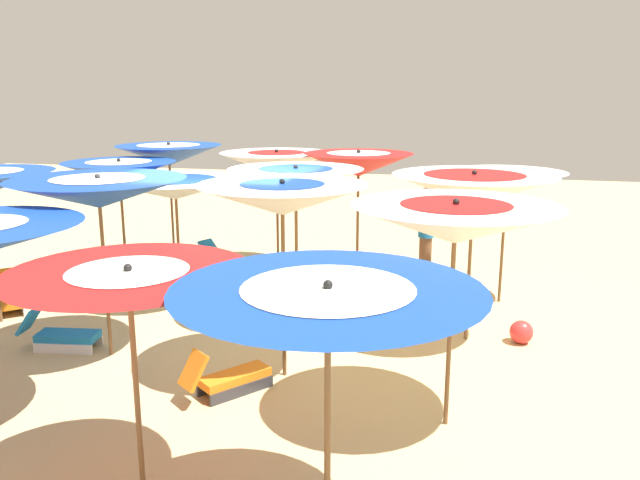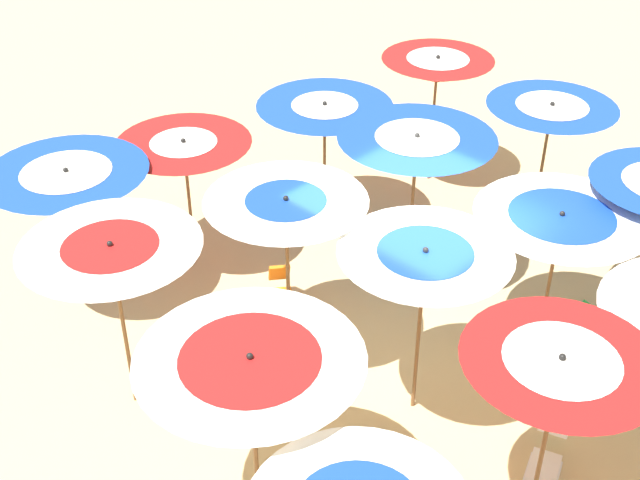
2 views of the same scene
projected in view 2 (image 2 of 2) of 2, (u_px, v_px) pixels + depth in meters
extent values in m
cube|color=#D1B57F|center=(411.00, 346.00, 11.87)|extent=(37.77, 37.77, 0.04)
cylinder|color=brown|center=(80.00, 244.00, 12.20)|extent=(0.05, 0.05, 1.97)
cone|color=#1947B2|center=(68.00, 185.00, 11.65)|extent=(2.26, 2.26, 0.41)
cone|color=white|center=(67.00, 179.00, 11.60)|extent=(1.25, 1.25, 0.23)
sphere|color=black|center=(66.00, 170.00, 11.52)|extent=(0.07, 0.07, 0.07)
cylinder|color=brown|center=(125.00, 334.00, 10.34)|extent=(0.05, 0.05, 2.22)
cone|color=white|center=(112.00, 260.00, 9.73)|extent=(2.13, 2.13, 0.40)
cone|color=red|center=(111.00, 253.00, 9.67)|extent=(1.12, 1.12, 0.21)
sphere|color=black|center=(110.00, 244.00, 9.60)|extent=(0.07, 0.07, 0.07)
cylinder|color=brown|center=(256.00, 452.00, 8.78)|extent=(0.05, 0.05, 2.19)
cone|color=white|center=(251.00, 375.00, 8.17)|extent=(2.26, 2.26, 0.42)
cone|color=red|center=(250.00, 368.00, 8.12)|extent=(1.39, 1.39, 0.25)
sphere|color=black|center=(250.00, 356.00, 8.04)|extent=(0.07, 0.07, 0.07)
cylinder|color=brown|center=(190.00, 207.00, 13.07)|extent=(0.05, 0.05, 1.94)
cone|color=red|center=(184.00, 152.00, 12.53)|extent=(2.03, 2.03, 0.30)
cone|color=white|center=(184.00, 147.00, 12.48)|extent=(1.00, 1.00, 0.15)
sphere|color=black|center=(183.00, 141.00, 12.43)|extent=(0.07, 0.07, 0.07)
cylinder|color=brown|center=(288.00, 286.00, 11.12)|extent=(0.05, 0.05, 2.26)
cone|color=white|center=(286.00, 213.00, 10.49)|extent=(2.06, 2.06, 0.38)
cone|color=#1947B2|center=(286.00, 206.00, 10.43)|extent=(1.02, 1.02, 0.19)
sphere|color=black|center=(286.00, 198.00, 10.36)|extent=(0.07, 0.07, 0.07)
cylinder|color=brown|center=(418.00, 339.00, 10.25)|extent=(0.05, 0.05, 2.24)
cone|color=white|center=(424.00, 264.00, 9.63)|extent=(2.03, 2.03, 0.32)
cone|color=#1947B2|center=(425.00, 258.00, 9.58)|extent=(1.11, 1.11, 0.17)
sphere|color=black|center=(426.00, 250.00, 9.52)|extent=(0.07, 0.07, 0.07)
cylinder|color=brown|center=(541.00, 456.00, 8.71)|extent=(0.05, 0.05, 2.24)
cone|color=red|center=(558.00, 376.00, 8.09)|extent=(1.95, 1.95, 0.41)
cone|color=white|center=(560.00, 368.00, 8.04)|extent=(1.13, 1.13, 0.24)
sphere|color=black|center=(562.00, 357.00, 7.96)|extent=(0.07, 0.07, 0.07)
cylinder|color=brown|center=(324.00, 171.00, 13.89)|extent=(0.05, 0.05, 2.05)
cone|color=#1947B2|center=(325.00, 115.00, 13.31)|extent=(2.17, 2.17, 0.33)
cone|color=white|center=(325.00, 109.00, 13.26)|extent=(1.06, 1.06, 0.16)
sphere|color=black|center=(325.00, 103.00, 13.21)|extent=(0.07, 0.07, 0.07)
cylinder|color=brown|center=(411.00, 216.00, 12.58)|extent=(0.05, 0.05, 2.23)
cone|color=#1947B2|center=(416.00, 149.00, 11.96)|extent=(2.27, 2.27, 0.38)
cone|color=white|center=(417.00, 143.00, 11.90)|extent=(1.20, 1.20, 0.20)
sphere|color=black|center=(417.00, 135.00, 11.83)|extent=(0.07, 0.07, 0.07)
cylinder|color=brown|center=(548.00, 287.00, 11.36)|extent=(0.05, 0.05, 1.94)
cone|color=white|center=(560.00, 227.00, 10.82)|extent=(2.25, 2.25, 0.34)
cone|color=#1947B2|center=(561.00, 222.00, 10.78)|extent=(1.36, 1.36, 0.20)
sphere|color=black|center=(562.00, 214.00, 10.71)|extent=(0.07, 0.07, 0.07)
cylinder|color=brown|center=(432.00, 126.00, 15.18)|extent=(0.05, 0.05, 2.13)
cone|color=red|center=(437.00, 71.00, 14.58)|extent=(1.94, 1.94, 0.44)
cone|color=white|center=(437.00, 65.00, 14.52)|extent=(1.08, 1.08, 0.24)
sphere|color=black|center=(438.00, 57.00, 14.44)|extent=(0.07, 0.07, 0.07)
cylinder|color=brown|center=(540.00, 177.00, 13.58)|extent=(0.05, 0.05, 2.19)
cone|color=#1947B2|center=(550.00, 116.00, 12.97)|extent=(2.01, 2.01, 0.33)
cone|color=white|center=(551.00, 111.00, 12.93)|extent=(1.11, 1.11, 0.18)
sphere|color=black|center=(552.00, 104.00, 12.86)|extent=(0.07, 0.07, 0.07)
cube|color=silver|center=(601.00, 322.00, 12.16)|extent=(0.30, 0.89, 0.14)
cube|color=silver|center=(616.00, 333.00, 11.95)|extent=(0.30, 0.89, 0.14)
cube|color=green|center=(610.00, 321.00, 11.99)|extent=(0.54, 0.96, 0.10)
cube|color=green|center=(581.00, 321.00, 11.60)|extent=(0.38, 0.42, 0.44)
cube|color=white|center=(554.00, 430.00, 9.99)|extent=(0.46, 0.53, 0.34)
cube|color=#333338|center=(294.00, 313.00, 12.33)|extent=(0.70, 0.56, 0.14)
cube|color=#333338|center=(273.00, 315.00, 12.29)|extent=(0.70, 0.56, 0.14)
cube|color=orange|center=(284.00, 308.00, 12.24)|extent=(0.87, 0.77, 0.10)
cube|color=orange|center=(279.00, 272.00, 12.56)|extent=(0.41, 0.41, 0.40)
cube|color=silver|center=(567.00, 242.00, 13.86)|extent=(0.72, 0.70, 0.14)
cube|color=silver|center=(562.00, 231.00, 14.15)|extent=(0.72, 0.70, 0.14)
cube|color=orange|center=(566.00, 230.00, 13.94)|extent=(0.93, 0.92, 0.10)
cube|color=orange|center=(609.00, 219.00, 13.82)|extent=(0.52, 0.52, 0.37)
cube|color=silver|center=(446.00, 259.00, 13.47)|extent=(0.16, 0.83, 0.14)
cube|color=silver|center=(426.00, 252.00, 13.64)|extent=(0.16, 0.83, 0.14)
cube|color=#1972B7|center=(437.00, 249.00, 13.48)|extent=(0.47, 0.88, 0.10)
cube|color=#1972B7|center=(453.00, 223.00, 13.73)|extent=(0.39, 0.33, 0.37)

